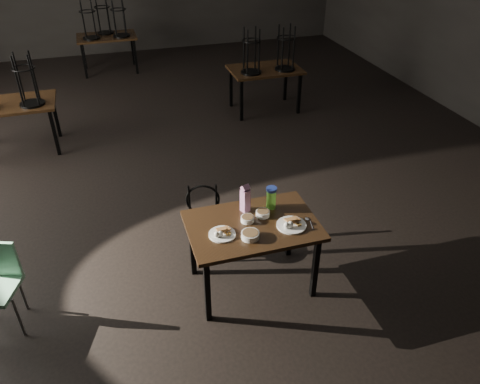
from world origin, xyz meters
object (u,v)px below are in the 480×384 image
object	(u,v)px
main_table	(252,231)
bentwood_chair	(203,216)
juice_carton	(245,199)
water_bottle	(271,197)

from	to	relation	value
main_table	bentwood_chair	xyz separation A→B (m)	(-0.33, 0.63, -0.20)
juice_carton	bentwood_chair	world-z (taller)	juice_carton
juice_carton	bentwood_chair	xyz separation A→B (m)	(-0.33, 0.41, -0.42)
water_bottle	bentwood_chair	size ratio (longest dim) A/B	0.28
water_bottle	bentwood_chair	xyz separation A→B (m)	(-0.58, 0.43, -0.40)
main_table	bentwood_chair	bearing A→B (deg)	117.68
main_table	juice_carton	bearing A→B (deg)	90.86
main_table	bentwood_chair	size ratio (longest dim) A/B	1.52
main_table	juice_carton	xyz separation A→B (m)	(-0.00, 0.22, 0.21)
main_table	water_bottle	distance (m)	0.37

